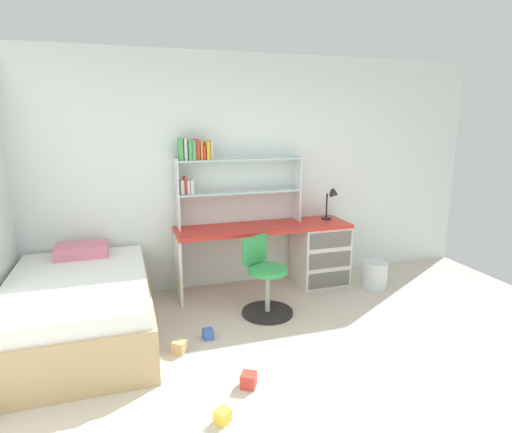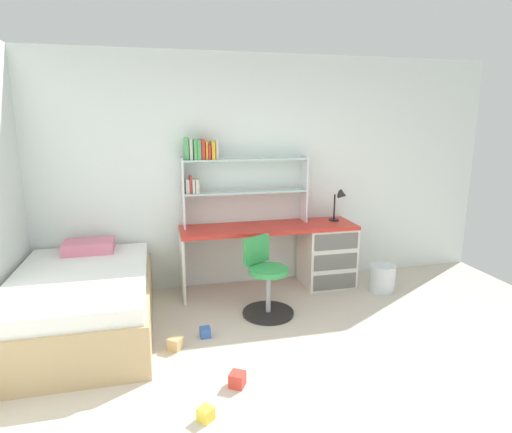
{
  "view_description": "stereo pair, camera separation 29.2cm",
  "coord_description": "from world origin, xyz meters",
  "px_view_note": "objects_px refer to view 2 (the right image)",
  "views": [
    {
      "loc": [
        -1.38,
        -2.2,
        1.93
      ],
      "look_at": [
        -0.21,
        1.49,
        1.04
      ],
      "focal_mm": 29.59,
      "sensor_mm": 36.0,
      "label": 1
    },
    {
      "loc": [
        -1.1,
        -2.27,
        1.93
      ],
      "look_at": [
        -0.21,
        1.49,
        1.04
      ],
      "focal_mm": 29.59,
      "sensor_mm": 36.0,
      "label": 2
    }
  ],
  "objects_px": {
    "desk_lamp": "(341,200)",
    "bed_platform": "(82,303)",
    "waste_bin": "(382,278)",
    "toy_block_natural_3": "(175,344)",
    "toy_block_blue_1": "(205,332)",
    "bookshelf_hutch": "(227,172)",
    "toy_block_yellow_2": "(206,414)",
    "toy_block_red_0": "(237,379)",
    "swivel_chair": "(266,285)",
    "desk": "(312,251)"
  },
  "relations": [
    {
      "from": "desk_lamp",
      "to": "bed_platform",
      "type": "distance_m",
      "value": 2.99
    },
    {
      "from": "bed_platform",
      "to": "toy_block_red_0",
      "type": "distance_m",
      "value": 1.68
    },
    {
      "from": "bookshelf_hutch",
      "to": "waste_bin",
      "type": "bearing_deg",
      "value": -17.37
    },
    {
      "from": "waste_bin",
      "to": "desk",
      "type": "bearing_deg",
      "value": 152.58
    },
    {
      "from": "desk_lamp",
      "to": "toy_block_natural_3",
      "type": "xyz_separation_m",
      "value": [
        -2.01,
        -1.16,
        -0.96
      ]
    },
    {
      "from": "desk_lamp",
      "to": "toy_block_blue_1",
      "type": "xyz_separation_m",
      "value": [
        -1.74,
        -1.01,
        -0.96
      ]
    },
    {
      "from": "toy_block_natural_3",
      "to": "bed_platform",
      "type": "bearing_deg",
      "value": 148.53
    },
    {
      "from": "waste_bin",
      "to": "toy_block_blue_1",
      "type": "xyz_separation_m",
      "value": [
        -2.1,
        -0.59,
        -0.11
      ]
    },
    {
      "from": "swivel_chair",
      "to": "toy_block_blue_1",
      "type": "xyz_separation_m",
      "value": [
        -0.66,
        -0.34,
        -0.26
      ]
    },
    {
      "from": "desk_lamp",
      "to": "bed_platform",
      "type": "height_order",
      "value": "desk_lamp"
    },
    {
      "from": "desk_lamp",
      "to": "waste_bin",
      "type": "distance_m",
      "value": 1.02
    },
    {
      "from": "desk_lamp",
      "to": "toy_block_blue_1",
      "type": "distance_m",
      "value": 2.23
    },
    {
      "from": "bed_platform",
      "to": "toy_block_yellow_2",
      "type": "bearing_deg",
      "value": -56.25
    },
    {
      "from": "bookshelf_hutch",
      "to": "toy_block_yellow_2",
      "type": "relative_size",
      "value": 15.84
    },
    {
      "from": "desk",
      "to": "toy_block_blue_1",
      "type": "relative_size",
      "value": 22.02
    },
    {
      "from": "desk_lamp",
      "to": "toy_block_yellow_2",
      "type": "relative_size",
      "value": 4.25
    },
    {
      "from": "desk",
      "to": "bed_platform",
      "type": "height_order",
      "value": "desk"
    },
    {
      "from": "toy_block_natural_3",
      "to": "desk_lamp",
      "type": "bearing_deg",
      "value": 29.92
    },
    {
      "from": "bed_platform",
      "to": "toy_block_natural_3",
      "type": "relative_size",
      "value": 17.3
    },
    {
      "from": "desk",
      "to": "toy_block_blue_1",
      "type": "bearing_deg",
      "value": -145.33
    },
    {
      "from": "toy_block_red_0",
      "to": "toy_block_natural_3",
      "type": "relative_size",
      "value": 1.03
    },
    {
      "from": "toy_block_red_0",
      "to": "waste_bin",
      "type": "bearing_deg",
      "value": 35.04
    },
    {
      "from": "desk_lamp",
      "to": "toy_block_red_0",
      "type": "relative_size",
      "value": 3.56
    },
    {
      "from": "toy_block_red_0",
      "to": "bookshelf_hutch",
      "type": "bearing_deg",
      "value": 82.09
    },
    {
      "from": "swivel_chair",
      "to": "waste_bin",
      "type": "bearing_deg",
      "value": 9.68
    },
    {
      "from": "toy_block_blue_1",
      "to": "toy_block_natural_3",
      "type": "relative_size",
      "value": 0.87
    },
    {
      "from": "toy_block_blue_1",
      "to": "waste_bin",
      "type": "bearing_deg",
      "value": 15.63
    },
    {
      "from": "bed_platform",
      "to": "desk",
      "type": "bearing_deg",
      "value": 14.05
    },
    {
      "from": "bed_platform",
      "to": "toy_block_blue_1",
      "type": "relative_size",
      "value": 19.92
    },
    {
      "from": "toy_block_blue_1",
      "to": "toy_block_yellow_2",
      "type": "relative_size",
      "value": 1.01
    },
    {
      "from": "toy_block_blue_1",
      "to": "bed_platform",
      "type": "bearing_deg",
      "value": 162.48
    },
    {
      "from": "waste_bin",
      "to": "toy_block_yellow_2",
      "type": "xyz_separation_m",
      "value": [
        -2.23,
        -1.68,
        -0.11
      ]
    },
    {
      "from": "desk_lamp",
      "to": "bed_platform",
      "type": "relative_size",
      "value": 0.21
    },
    {
      "from": "bookshelf_hutch",
      "to": "toy_block_yellow_2",
      "type": "xyz_separation_m",
      "value": [
        -0.53,
        -2.21,
        -1.32
      ]
    },
    {
      "from": "bookshelf_hutch",
      "to": "waste_bin",
      "type": "height_order",
      "value": "bookshelf_hutch"
    },
    {
      "from": "desk_lamp",
      "to": "bed_platform",
      "type": "bearing_deg",
      "value": -166.72
    },
    {
      "from": "bed_platform",
      "to": "waste_bin",
      "type": "distance_m",
      "value": 3.2
    },
    {
      "from": "swivel_chair",
      "to": "toy_block_yellow_2",
      "type": "bearing_deg",
      "value": -118.68
    },
    {
      "from": "swivel_chair",
      "to": "bed_platform",
      "type": "height_order",
      "value": "swivel_chair"
    },
    {
      "from": "waste_bin",
      "to": "toy_block_natural_3",
      "type": "distance_m",
      "value": 2.49
    },
    {
      "from": "toy_block_yellow_2",
      "to": "toy_block_blue_1",
      "type": "bearing_deg",
      "value": 83.58
    },
    {
      "from": "desk_lamp",
      "to": "toy_block_yellow_2",
      "type": "distance_m",
      "value": 2.97
    },
    {
      "from": "toy_block_yellow_2",
      "to": "waste_bin",
      "type": "bearing_deg",
      "value": 37.07
    },
    {
      "from": "swivel_chair",
      "to": "waste_bin",
      "type": "xyz_separation_m",
      "value": [
        1.44,
        0.25,
        -0.15
      ]
    },
    {
      "from": "desk",
      "to": "bookshelf_hutch",
      "type": "distance_m",
      "value": 1.37
    },
    {
      "from": "swivel_chair",
      "to": "toy_block_natural_3",
      "type": "bearing_deg",
      "value": -152.16
    },
    {
      "from": "toy_block_blue_1",
      "to": "desk_lamp",
      "type": "bearing_deg",
      "value": 30.07
    },
    {
      "from": "waste_bin",
      "to": "desk_lamp",
      "type": "bearing_deg",
      "value": 130.85
    },
    {
      "from": "bookshelf_hutch",
      "to": "toy_block_yellow_2",
      "type": "bearing_deg",
      "value": -103.59
    },
    {
      "from": "waste_bin",
      "to": "toy_block_red_0",
      "type": "relative_size",
      "value": 2.91
    }
  ]
}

